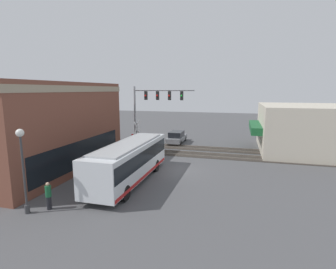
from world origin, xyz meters
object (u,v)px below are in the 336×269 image
streetlamp (23,164)px  parked_car_grey (177,137)px  crossing_signal (137,135)px  pedestrian_by_lamp (48,196)px  city_bus (129,160)px

streetlamp → parked_car_grey: 22.22m
crossing_signal → streetlamp: streetlamp is taller
crossing_signal → pedestrian_by_lamp: crossing_signal is taller
city_bus → crossing_signal: size_ratio=2.70×
parked_car_grey → city_bus: bearing=180.0°
streetlamp → city_bus: bearing=-28.7°
city_bus → streetlamp: bearing=151.3°
city_bus → streetlamp: size_ratio=2.11×
streetlamp → pedestrian_by_lamp: size_ratio=2.93×
crossing_signal → pedestrian_by_lamp: size_ratio=2.29×
city_bus → parked_car_grey: bearing=0.0°
streetlamp → parked_car_grey: size_ratio=1.02×
streetlamp → pedestrian_by_lamp: bearing=-48.1°
streetlamp → parked_car_grey: streetlamp is taller
crossing_signal → parked_car_grey: size_ratio=0.79×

